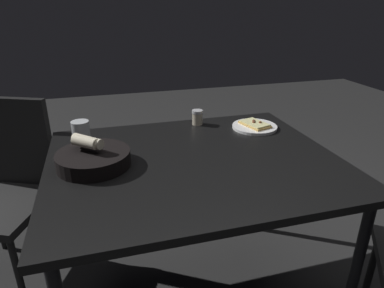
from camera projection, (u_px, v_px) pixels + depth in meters
name	position (u px, v px, depth m)	size (l,w,h in m)	color
dining_table	(194.00, 172.00, 1.39)	(0.93, 1.15, 0.74)	black
pizza_plate	(255.00, 126.00, 1.68)	(0.22, 0.22, 0.04)	white
bread_basket	(93.00, 158.00, 1.29)	(0.28, 0.28, 0.12)	black
beer_glass	(81.00, 134.00, 1.47)	(0.08, 0.08, 0.11)	silver
pepper_shaker	(197.00, 118.00, 1.72)	(0.05, 0.05, 0.08)	#BFB299
chair_near	(4.00, 181.00, 1.65)	(0.58, 0.58, 0.91)	black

